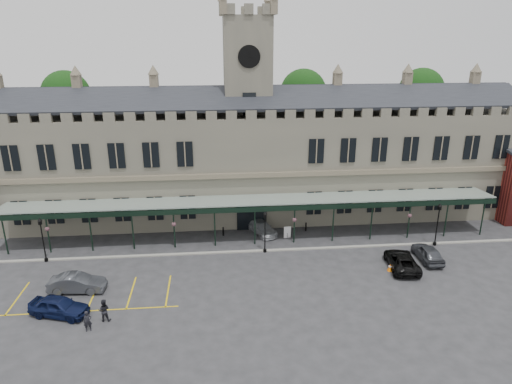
{
  "coord_description": "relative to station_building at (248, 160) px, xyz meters",
  "views": [
    {
      "loc": [
        -3.85,
        -34.61,
        20.13
      ],
      "look_at": [
        0.0,
        6.0,
        6.0
      ],
      "focal_mm": 32.0,
      "sensor_mm": 36.0,
      "label": 1
    }
  ],
  "objects": [
    {
      "name": "car_taxi",
      "position": [
        1.0,
        -6.16,
        -5.83
      ],
      "size": [
        3.37,
        4.78,
        1.28
      ],
      "primitive_type": "imported",
      "rotation": [
        0.0,
        0.0,
        0.4
      ],
      "color": "#A6A9AE",
      "rests_on": "ground"
    },
    {
      "name": "person_b",
      "position": [
        -12.3,
        -20.7,
        -5.58
      ],
      "size": [
        0.88,
        0.7,
        1.77
      ],
      "primitive_type": "imported",
      "rotation": [
        0.0,
        0.0,
        3.17
      ],
      "color": "black",
      "rests_on": "ground"
    },
    {
      "name": "lamp_post_right",
      "position": [
        18.05,
        -10.68,
        -3.8
      ],
      "size": [
        0.43,
        0.43,
        4.49
      ],
      "color": "black",
      "rests_on": "ground"
    },
    {
      "name": "kerb",
      "position": [
        0.0,
        -10.41,
        -6.41
      ],
      "size": [
        60.0,
        0.4,
        0.12
      ],
      "primitive_type": "cube",
      "color": "gray",
      "rests_on": "ground"
    },
    {
      "name": "car_right_a",
      "position": [
        15.84,
        -13.7,
        -5.72
      ],
      "size": [
        1.82,
        4.4,
        1.49
      ],
      "primitive_type": "imported",
      "rotation": [
        0.0,
        0.0,
        3.13
      ],
      "color": "#3C3E44",
      "rests_on": "ground"
    },
    {
      "name": "bollard_right",
      "position": [
        5.79,
        -5.94,
        -6.01
      ],
      "size": [
        0.16,
        0.16,
        0.92
      ],
      "primitive_type": "cylinder",
      "color": "black",
      "rests_on": "ground"
    },
    {
      "name": "bollard_left",
      "position": [
        -3.14,
        -6.34,
        -6.0
      ],
      "size": [
        0.17,
        0.17,
        0.94
      ],
      "primitive_type": "cylinder",
      "color": "black",
      "rests_on": "ground"
    },
    {
      "name": "parking_markings",
      "position": [
        -14.0,
        -17.41,
        -6.47
      ],
      "size": [
        16.0,
        6.0,
        0.01
      ],
      "primitive_type": null,
      "color": "gold",
      "rests_on": "ground"
    },
    {
      "name": "canopy",
      "position": [
        0.0,
        -8.45,
        -4.06
      ],
      "size": [
        50.0,
        4.1,
        4.3
      ],
      "color": "#8C9E93",
      "rests_on": "ground"
    },
    {
      "name": "car_left_a",
      "position": [
        -15.83,
        -19.68,
        -5.7
      ],
      "size": [
        4.84,
        3.07,
        1.54
      ],
      "primitive_type": "imported",
      "rotation": [
        0.0,
        0.0,
        1.27
      ],
      "color": "#0C1436",
      "rests_on": "ground"
    },
    {
      "name": "car_van",
      "position": [
        12.82,
        -14.94,
        -5.76
      ],
      "size": [
        2.92,
        5.35,
        1.42
      ],
      "primitive_type": "imported",
      "rotation": [
        0.0,
        0.0,
        3.03
      ],
      "color": "black",
      "rests_on": "ground"
    },
    {
      "name": "ground",
      "position": [
        0.0,
        -15.91,
        -6.47
      ],
      "size": [
        140.0,
        140.0,
        0.0
      ],
      "primitive_type": "plane",
      "color": "#2C2C2E"
    },
    {
      "name": "station_building",
      "position": [
        0.0,
        0.0,
        0.0
      ],
      "size": [
        60.0,
        10.36,
        17.3
      ],
      "color": "#5B584C",
      "rests_on": "ground"
    },
    {
      "name": "car_left_b",
      "position": [
        -15.43,
        -16.28,
        -5.72
      ],
      "size": [
        4.66,
        1.89,
        1.5
      ],
      "primitive_type": "imported",
      "rotation": [
        0.0,
        0.0,
        1.5
      ],
      "color": "#3C3E44",
      "rests_on": "ground"
    },
    {
      "name": "person_a",
      "position": [
        -13.2,
        -21.84,
        -5.68
      ],
      "size": [
        0.66,
        0.54,
        1.58
      ],
      "primitive_type": "imported",
      "rotation": [
        0.0,
        0.0,
        0.31
      ],
      "color": "black",
      "rests_on": "ground"
    },
    {
      "name": "clock_tower",
      "position": [
        0.0,
        0.09,
        6.64
      ],
      "size": [
        5.6,
        5.6,
        24.8
      ],
      "color": "#5B584C",
      "rests_on": "ground"
    },
    {
      "name": "tree_behind_left",
      "position": [
        -22.0,
        9.09,
        6.35
      ],
      "size": [
        6.0,
        6.0,
        16.0
      ],
      "color": "#332314",
      "rests_on": "ground"
    },
    {
      "name": "traffic_cone",
      "position": [
        11.57,
        -15.41,
        -6.12
      ],
      "size": [
        0.44,
        0.44,
        0.7
      ],
      "rotation": [
        0.0,
        0.0,
        0.16
      ],
      "color": "orange",
      "rests_on": "ground"
    },
    {
      "name": "tree_behind_right",
      "position": [
        24.0,
        9.09,
        6.35
      ],
      "size": [
        6.0,
        6.0,
        16.0
      ],
      "color": "#332314",
      "rests_on": "ground"
    },
    {
      "name": "tree_behind_mid",
      "position": [
        8.0,
        9.09,
        6.35
      ],
      "size": [
        6.0,
        6.0,
        16.0
      ],
      "color": "#332314",
      "rests_on": "ground"
    },
    {
      "name": "lamp_post_left",
      "position": [
        -19.81,
        -10.59,
        -3.86
      ],
      "size": [
        0.42,
        0.42,
        4.4
      ],
      "color": "black",
      "rests_on": "ground"
    },
    {
      "name": "sign_board",
      "position": [
        3.51,
        -7.51,
        -5.86
      ],
      "size": [
        0.73,
        0.11,
        1.26
      ],
      "rotation": [
        0.0,
        0.0,
        0.07
      ],
      "color": "black",
      "rests_on": "ground"
    },
    {
      "name": "lamp_post_mid",
      "position": [
        0.81,
        -10.59,
        -3.94
      ],
      "size": [
        0.4,
        0.4,
        4.26
      ],
      "color": "black",
      "rests_on": "ground"
    }
  ]
}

